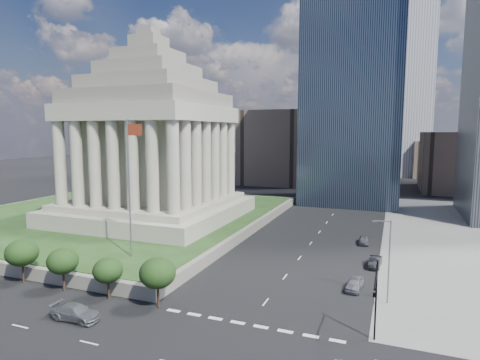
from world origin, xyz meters
The scene contains 15 objects.
ground centered at (0.00, 100.00, 0.00)m, with size 500.00×500.00×0.00m, color black.
plaza_terrace centered at (-45.00, 50.00, 0.90)m, with size 66.00×70.00×1.80m, color slate.
plaza_lawn centered at (-45.00, 50.00, 1.85)m, with size 64.00×68.00×0.10m, color #213616.
war_memorial centered at (-34.00, 48.00, 21.40)m, with size 34.00×34.00×39.00m, color gray, non-canonical shape.
flagpole centered at (-21.83, 24.00, 13.11)m, with size 2.52×0.24×20.00m.
tree_row centered at (-35.50, 14.00, 3.00)m, with size 53.00×4.00×6.00m, color black, non-canonical shape.
midrise_glass centered at (2.00, 95.00, 30.00)m, with size 26.00×26.00×60.00m, color black.
building_filler_ne centered at (32.00, 130.00, 10.00)m, with size 20.00×30.00×20.00m, color brown.
building_filler_nw centered at (-30.00, 130.00, 14.00)m, with size 24.00×30.00×28.00m, color brown.
traffic_signal_ne centered at (12.50, 13.70, 5.25)m, with size 0.30×5.74×8.00m.
street_lamp_north centered at (13.33, 25.00, 5.66)m, with size 2.13×0.22×10.00m.
suv_grey centered at (-17.70, 8.30, 0.82)m, with size 2.31×5.68×1.65m, color #585B60.
parked_sedan_near centered at (9.50, 27.76, 0.76)m, with size 1.81×4.49×1.53m, color gray.
parked_sedan_mid centered at (11.50, 37.91, 0.76)m, with size 1.60×4.59×1.51m, color black.
parked_sedan_far centered at (9.00, 50.10, 0.72)m, with size 4.25×1.71×1.45m, color #4E5155.
Camera 1 is at (13.66, -23.54, 20.15)m, focal length 30.00 mm.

